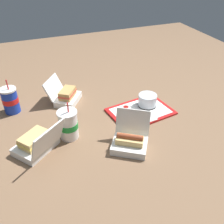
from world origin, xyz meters
The scene contains 11 objects.
ground_plane centered at (0.00, 0.00, 0.00)m, with size 3.20×3.20×0.00m, color brown.
food_tray centered at (0.23, -0.03, 0.01)m, with size 0.40×0.31×0.01m.
cake_container centered at (0.29, 0.01, 0.05)m, with size 0.12×0.12×0.08m.
ketchup_cup centered at (0.15, 0.01, 0.03)m, with size 0.04×0.04×0.02m.
napkin_stack centered at (0.23, -0.10, 0.02)m, with size 0.10×0.10×0.00m, color white.
plastic_fork centered at (0.20, 0.04, 0.02)m, with size 0.11×0.01×0.01m, color white.
clamshell_sandwich_left centered at (-0.40, -0.14, 0.04)m, with size 0.28×0.28×0.18m.
clamshell_sandwich_front centered at (-0.16, 0.26, 0.04)m, with size 0.25×0.25×0.16m.
clamshell_hotdog_corner centered at (0.04, -0.29, 0.04)m, with size 0.24×0.24×0.17m.
soda_cup_front centered at (-0.50, 0.27, 0.08)m, with size 0.10×0.10×0.22m.
soda_cup_right centered at (-0.23, -0.09, 0.08)m, with size 0.10×0.10×0.22m.
Camera 1 is at (-0.39, -1.14, 0.88)m, focal length 40.00 mm.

